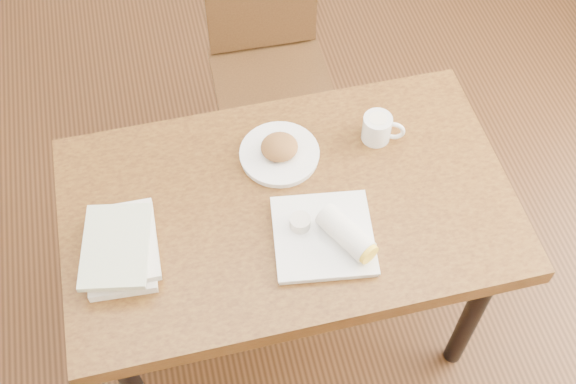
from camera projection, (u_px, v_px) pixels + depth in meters
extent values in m
cube|color=#472814|center=(288.00, 317.00, 2.63)|extent=(4.00, 5.00, 0.01)
cube|color=brown|center=(288.00, 208.00, 2.04)|extent=(1.26, 0.75, 0.06)
cylinder|color=black|center=(473.00, 313.00, 2.26)|extent=(0.06, 0.06, 0.69)
cylinder|color=black|center=(116.00, 233.00, 2.43)|extent=(0.06, 0.06, 0.69)
cylinder|color=black|center=(414.00, 174.00, 2.57)|extent=(0.06, 0.06, 0.69)
cylinder|color=#442C13|center=(308.00, 89.00, 2.96)|extent=(0.04, 0.04, 0.45)
cylinder|color=#442C13|center=(222.00, 102.00, 2.92)|extent=(0.04, 0.04, 0.45)
cylinder|color=#442C13|center=(329.00, 157.00, 2.76)|extent=(0.04, 0.04, 0.45)
cylinder|color=#442C13|center=(236.00, 172.00, 2.72)|extent=(0.04, 0.04, 0.45)
cube|color=#442C13|center=(273.00, 86.00, 2.64)|extent=(0.43, 0.43, 0.04)
cylinder|color=white|center=(280.00, 155.00, 2.10)|extent=(0.23, 0.23, 0.01)
cylinder|color=white|center=(279.00, 153.00, 2.09)|extent=(0.23, 0.23, 0.01)
ellipsoid|color=#B27538|center=(279.00, 147.00, 2.07)|extent=(0.13, 0.13, 0.06)
cylinder|color=white|center=(377.00, 128.00, 2.11)|extent=(0.09, 0.09, 0.09)
torus|color=white|center=(393.00, 131.00, 2.10)|extent=(0.07, 0.04, 0.07)
cylinder|color=tan|center=(378.00, 119.00, 2.08)|extent=(0.08, 0.08, 0.01)
cylinder|color=#F2E5CC|center=(378.00, 119.00, 2.07)|extent=(0.05, 0.05, 0.00)
cube|color=white|center=(323.00, 237.00, 1.94)|extent=(0.29, 0.29, 0.02)
cube|color=white|center=(323.00, 235.00, 1.93)|extent=(0.30, 0.30, 0.01)
cylinder|color=white|center=(345.00, 233.00, 1.89)|extent=(0.14, 0.18, 0.07)
cylinder|color=yellow|center=(367.00, 253.00, 1.85)|extent=(0.06, 0.05, 0.06)
cylinder|color=silver|center=(300.00, 222.00, 1.93)|extent=(0.06, 0.06, 0.03)
cylinder|color=red|center=(300.00, 220.00, 1.92)|extent=(0.05, 0.05, 0.01)
cube|color=white|center=(122.00, 253.00, 1.90)|extent=(0.19, 0.26, 0.03)
cube|color=silver|center=(124.00, 243.00, 1.89)|extent=(0.17, 0.25, 0.02)
cube|color=#98AA71|center=(116.00, 246.00, 1.86)|extent=(0.21, 0.28, 0.02)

